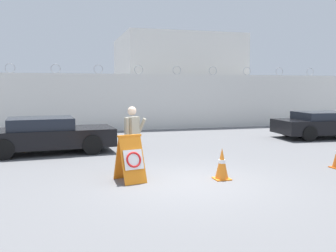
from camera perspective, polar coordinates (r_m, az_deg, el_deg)
The scene contains 8 objects.
ground_plane at distance 8.90m, azimuth 3.22°, elevation -8.70°, with size 90.00×90.00×0.00m, color slate.
perimeter_wall at distance 19.51m, azimuth -7.43°, elevation 3.61°, with size 36.00×0.30×3.38m.
building_block at distance 25.24m, azimuth 1.20°, elevation 7.10°, with size 7.35×6.71×5.51m.
barricade_sign at distance 8.98m, azimuth -5.74°, elevation -4.93°, with size 0.72×0.88×1.13m.
security_guard at distance 9.64m, azimuth -5.45°, elevation -1.63°, with size 0.63×0.55×1.76m.
traffic_cone_near at distance 9.26m, azimuth 8.21°, elevation -5.74°, with size 0.38×0.38×0.77m.
parked_car_front_coupe at distance 13.42m, azimuth -18.02°, elevation -1.29°, with size 4.53×2.21×1.22m.
parked_car_far_side at distance 18.00m, azimuth 22.84°, elevation 0.24°, with size 4.57×2.19×1.16m.
Camera 1 is at (-2.80, -8.14, 2.25)m, focal length 40.00 mm.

